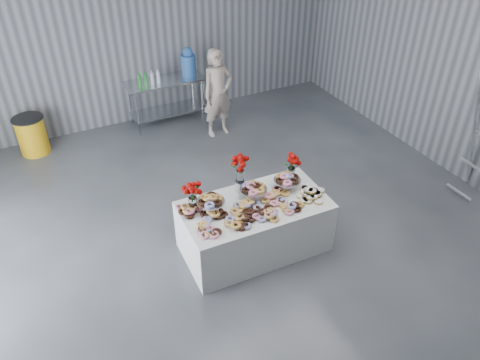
% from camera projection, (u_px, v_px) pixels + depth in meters
% --- Properties ---
extents(ground, '(9.00, 9.00, 0.00)m').
position_uv_depth(ground, '(249.00, 258.00, 6.25)').
color(ground, '#35383C').
rests_on(ground, ground).
extents(room_walls, '(8.04, 9.04, 4.02)m').
position_uv_depth(room_walls, '(224.00, 74.00, 4.67)').
color(room_walls, gray).
rests_on(room_walls, ground).
extents(display_table, '(1.93, 1.06, 0.75)m').
position_uv_depth(display_table, '(255.00, 226.00, 6.21)').
color(display_table, white).
rests_on(display_table, ground).
extents(prep_table, '(1.50, 0.60, 0.90)m').
position_uv_depth(prep_table, '(166.00, 94.00, 9.00)').
color(prep_table, silver).
rests_on(prep_table, ground).
extents(donut_mounds, '(1.83, 0.85, 0.09)m').
position_uv_depth(donut_mounds, '(257.00, 204.00, 5.93)').
color(donut_mounds, '#E7BC54').
rests_on(donut_mounds, display_table).
extents(cake_stand_left, '(0.36, 0.36, 0.17)m').
position_uv_depth(cake_stand_left, '(211.00, 200.00, 5.84)').
color(cake_stand_left, silver).
rests_on(cake_stand_left, display_table).
extents(cake_stand_mid, '(0.36, 0.36, 0.17)m').
position_uv_depth(cake_stand_mid, '(254.00, 188.00, 6.04)').
color(cake_stand_mid, silver).
rests_on(cake_stand_mid, display_table).
extents(cake_stand_right, '(0.36, 0.36, 0.17)m').
position_uv_depth(cake_stand_right, '(287.00, 179.00, 6.21)').
color(cake_stand_right, silver).
rests_on(cake_stand_right, display_table).
extents(danish_pile, '(0.48, 0.48, 0.11)m').
position_uv_depth(danish_pile, '(312.00, 192.00, 6.11)').
color(danish_pile, white).
rests_on(danish_pile, display_table).
extents(bouquet_left, '(0.26, 0.26, 0.42)m').
position_uv_depth(bouquet_left, '(192.00, 190.00, 5.75)').
color(bouquet_left, white).
rests_on(bouquet_left, display_table).
extents(bouquet_right, '(0.26, 0.26, 0.42)m').
position_uv_depth(bouquet_right, '(292.00, 161.00, 6.29)').
color(bouquet_right, white).
rests_on(bouquet_right, display_table).
extents(bouquet_center, '(0.26, 0.26, 0.57)m').
position_uv_depth(bouquet_center, '(240.00, 167.00, 6.02)').
color(bouquet_center, silver).
rests_on(bouquet_center, display_table).
extents(water_jug, '(0.28, 0.28, 0.55)m').
position_uv_depth(water_jug, '(188.00, 63.00, 8.87)').
color(water_jug, '#4181DE').
rests_on(water_jug, prep_table).
extents(drink_bottles, '(0.54, 0.08, 0.27)m').
position_uv_depth(drink_bottles, '(149.00, 78.00, 8.57)').
color(drink_bottles, '#268C33').
rests_on(drink_bottles, prep_table).
extents(person, '(0.64, 0.46, 1.64)m').
position_uv_depth(person, '(218.00, 93.00, 8.53)').
color(person, '#CC8C93').
rests_on(person, ground).
extents(trash_barrel, '(0.53, 0.53, 0.69)m').
position_uv_depth(trash_barrel, '(32.00, 135.00, 8.24)').
color(trash_barrel, '#EDAE13').
rests_on(trash_barrel, ground).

